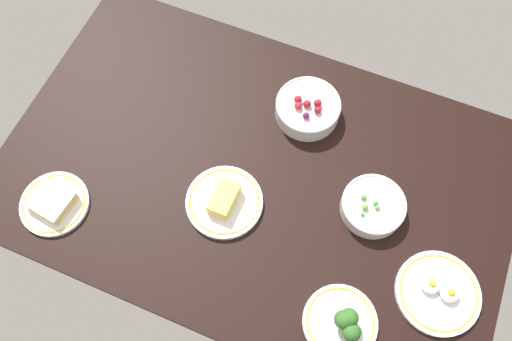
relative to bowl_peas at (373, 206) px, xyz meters
The scene contains 7 objects.
dining_table 30.89cm from the bowl_peas, behind, with size 131.07×83.09×4.00cm, color black.
bowl_peas is the anchor object (origin of this frame).
plate_cheese 36.97cm from the bowl_peas, 160.12° to the right, with size 19.50×19.50×5.29cm.
plate_sandwich 79.71cm from the bowl_peas, 158.43° to the right, with size 17.34×17.34×4.28cm.
plate_broccoli 29.37cm from the bowl_peas, 86.10° to the right, with size 17.31×17.31×7.79cm.
bowl_berries 31.49cm from the bowl_peas, 141.09° to the left, with size 17.43×17.43×7.13cm.
plate_eggs 24.95cm from the bowl_peas, 34.29° to the right, with size 20.02×20.02×4.60cm.
Camera 1 is at (20.19, -48.75, 126.13)cm, focal length 36.02 mm.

